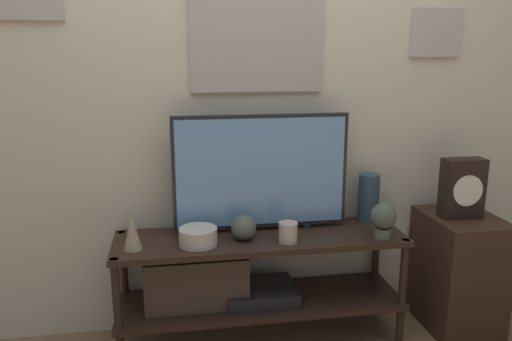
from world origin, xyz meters
name	(u,v)px	position (x,y,z in m)	size (l,w,h in m)	color
wall_back	(253,77)	(0.00, 0.50, 1.36)	(6.40, 0.08, 2.70)	beige
media_console	(236,277)	(-0.13, 0.24, 0.37)	(1.46, 0.41, 0.58)	black
television	(261,172)	(0.02, 0.33, 0.89)	(0.89, 0.05, 0.60)	black
vase_round_glass	(244,228)	(-0.09, 0.21, 0.64)	(0.12, 0.12, 0.12)	#4C5647
vase_wide_bowl	(198,236)	(-0.32, 0.18, 0.62)	(0.18, 0.18, 0.08)	beige
vase_tall_ceramic	(369,198)	(0.62, 0.38, 0.71)	(0.11, 0.11, 0.26)	#2D4251
vase_slim_bronze	(132,233)	(-0.62, 0.17, 0.66)	(0.09, 0.09, 0.17)	tan
candle_jar	(288,232)	(0.12, 0.14, 0.63)	(0.09, 0.09, 0.10)	#C1B29E
decorative_bust	(383,219)	(0.59, 0.11, 0.68)	(0.13, 0.13, 0.18)	#4C5647
side_table	(457,271)	(1.09, 0.22, 0.32)	(0.36, 0.46, 0.63)	#382319
mantel_clock	(462,188)	(1.07, 0.22, 0.79)	(0.22, 0.11, 0.32)	black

